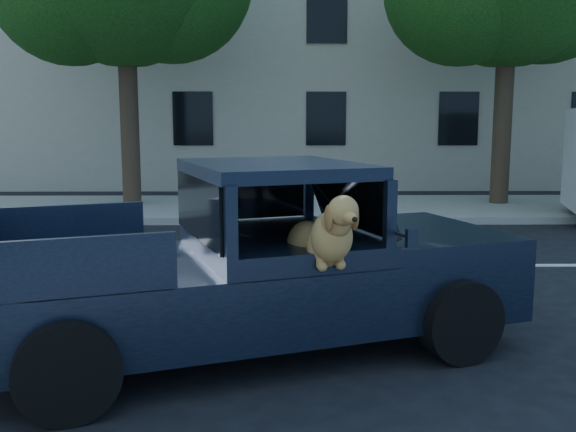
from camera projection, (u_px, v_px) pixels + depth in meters
The scene contains 5 objects.
ground at pixel (319, 346), 6.26m from camera, with size 120.00×120.00×0.00m, color black.
far_sidewalk at pixel (296, 208), 15.34m from camera, with size 60.00×4.00×0.15m, color gray.
lane_stripes at pixel (438, 266), 9.64m from camera, with size 21.60×0.14×0.01m, color silver, non-canonical shape.
building_main at pixel (379, 51), 21.93m from camera, with size 26.00×6.00×9.00m, color #C0B79F.
pickup_truck at pixel (243, 289), 6.04m from camera, with size 5.36×3.48×1.79m.
Camera 1 is at (-0.38, -6.00, 2.19)m, focal length 40.00 mm.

